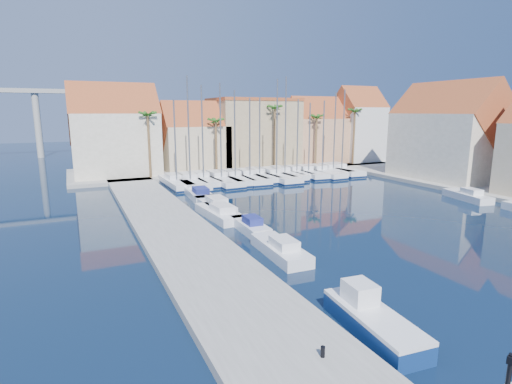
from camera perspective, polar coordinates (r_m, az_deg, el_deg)
ground at (r=24.58m, az=19.61°, el=-12.79°), size 260.00×260.00×0.00m
quay_west at (r=31.54m, az=-10.69°, el=-6.41°), size 6.00×77.00×0.50m
shore_north at (r=69.52m, az=-2.61°, el=3.54°), size 54.00×16.00×0.50m
shore_east at (r=57.92m, az=32.03°, el=0.19°), size 12.00×60.00×0.50m
bollard at (r=16.77m, az=9.52°, el=-21.57°), size 0.18×0.18×0.44m
fishing_boat at (r=19.56m, az=16.15°, el=-16.97°), size 2.40×5.81×1.98m
motorboat_west_0 at (r=27.84m, az=3.55°, el=-8.10°), size 2.24×6.24×1.40m
motorboat_west_1 at (r=33.22m, az=-0.81°, el=-4.82°), size 1.85×5.31×1.40m
motorboat_west_2 at (r=37.53m, az=-5.21°, el=-2.95°), size 2.68×7.16×1.40m
motorboat_west_3 at (r=40.86m, az=-5.94°, el=-1.77°), size 2.38×7.12×1.40m
motorboat_west_4 at (r=46.03m, az=-8.06°, el=-0.32°), size 2.68×7.00×1.40m
motorboat_east_1 at (r=50.81m, az=28.01°, el=-0.46°), size 3.08×6.20×1.40m
sailboat_0 at (r=54.01m, az=-11.40°, el=1.38°), size 2.84×9.94×11.26m
sailboat_1 at (r=54.05m, az=-9.54°, el=1.47°), size 3.22×11.48×14.26m
sailboat_2 at (r=55.38m, az=-7.69°, el=1.78°), size 3.06×9.73×13.22m
sailboat_3 at (r=55.46m, az=-5.21°, el=1.83°), size 3.38×11.23×13.48m
sailboat_4 at (r=56.27m, az=-3.19°, el=2.00°), size 3.03×10.38×12.63m
sailboat_5 at (r=57.10m, az=-1.11°, el=2.13°), size 3.27×10.85×11.63m
sailboat_6 at (r=58.38m, az=0.26°, el=2.35°), size 2.83×10.28×11.75m
sailboat_7 at (r=58.44m, az=2.64°, el=2.36°), size 3.10×11.58×14.22m
sailboat_8 at (r=60.15m, az=3.85°, el=2.63°), size 3.07×10.42×14.66m
sailboat_9 at (r=61.24m, az=5.64°, el=2.76°), size 2.43×8.16×11.56m
sailboat_10 at (r=61.88m, az=7.26°, el=2.77°), size 3.40×10.00×11.06m
sailboat_11 at (r=62.62m, az=9.09°, el=2.82°), size 3.07×10.49×11.37m
sailboat_12 at (r=64.52m, az=10.66°, el=3.05°), size 3.02×9.17×12.63m
sailboat_13 at (r=65.47m, az=11.84°, el=3.11°), size 3.58×10.73×13.09m
building_0 at (r=63.07m, az=-19.51°, el=7.82°), size 12.30×9.00×13.50m
building_1 at (r=65.42m, az=-8.86°, el=7.37°), size 10.30×8.00×11.00m
building_2 at (r=70.14m, az=-0.37°, el=8.55°), size 14.20×10.20×11.50m
building_3 at (r=75.11m, az=8.40°, el=8.32°), size 10.30×8.00×12.00m
building_4 at (r=79.57m, az=14.32°, el=9.06°), size 8.30×8.00×14.00m
building_6 at (r=62.51m, az=25.73°, el=7.32°), size 9.00×14.30×13.50m
palm_0 at (r=58.58m, az=-15.22°, el=10.35°), size 2.60×2.60×10.15m
palm_1 at (r=61.13m, az=-5.78°, el=9.83°), size 2.60×2.60×9.15m
palm_2 at (r=65.10m, az=2.69°, el=11.63°), size 2.60×2.60×11.15m
palm_3 at (r=69.19m, az=8.66°, el=10.33°), size 2.60×2.60×9.65m
palm_4 at (r=73.89m, az=13.96°, el=10.93°), size 2.60×2.60×10.65m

